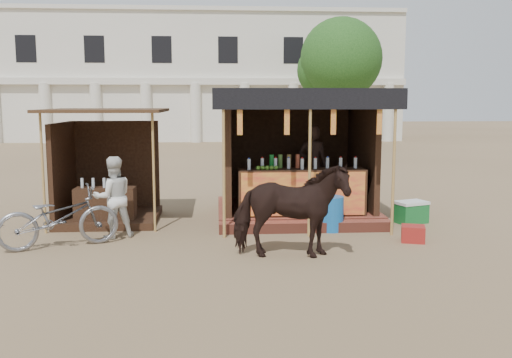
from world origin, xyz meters
The scene contains 11 objects.
ground centered at (0.00, 0.00, 0.00)m, with size 120.00×120.00×0.00m, color #846B4C.
main_stall centered at (1.03, 3.36, 1.03)m, with size 3.60×3.61×2.78m.
secondary_stall centered at (-3.17, 3.24, 0.85)m, with size 2.40×2.40×2.38m.
cow centered at (0.45, 0.09, 0.79)m, with size 0.85×1.86×1.57m, color black.
motorbike centered at (-3.48, 1.03, 0.54)m, with size 0.71×2.04×1.07m, color gray.
bystander centered at (-2.66, 1.72, 0.76)m, with size 0.74×0.58×1.53m, color silver.
blue_barrel centered at (1.50, 2.00, 0.34)m, with size 0.51×0.51×0.68m, color #165DA6.
red_crate centered at (2.83, 1.02, 0.15)m, with size 0.41×0.38×0.29m, color maroon.
cooler centered at (3.34, 2.60, 0.23)m, with size 0.75×0.63×0.46m.
background_building centered at (-2.00, 29.94, 3.98)m, with size 26.00×7.45×8.18m.
tree centered at (5.81, 22.14, 4.63)m, with size 4.50×4.40×7.00m.
Camera 1 is at (-0.72, -8.90, 2.55)m, focal length 40.00 mm.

